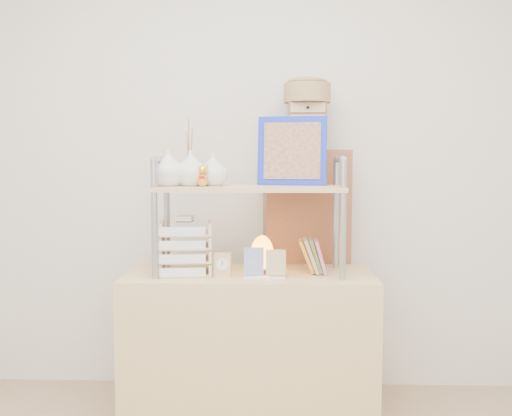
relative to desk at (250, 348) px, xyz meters
The scene contains 10 objects.
room_shell 1.55m from the desk, 90.00° to the right, with size 3.42×3.41×2.61m.
desk is the anchor object (origin of this frame).
cabinet 0.56m from the desk, 51.83° to the left, with size 0.45×0.24×1.35m, color brown.
hutch 0.83m from the desk, behind, with size 0.92×0.34×0.76m.
letter_tray 0.58m from the desk, behind, with size 0.25×0.24×0.28m.
salt_lamp 0.47m from the desk, ahead, with size 0.12×0.11×0.18m.
desk_clock 0.46m from the desk, 144.57° to the right, with size 0.08×0.04×0.11m.
postcard_stand 0.44m from the desk, 56.49° to the right, with size 0.20×0.06×0.14m.
drawer_chest 1.19m from the desk, 50.10° to the left, with size 0.20×0.16×0.25m.
woven_basket 1.35m from the desk, 50.28° to the left, with size 0.25×0.25×0.10m, color olive.
Camera 1 is at (0.12, -1.53, 1.30)m, focal length 40.00 mm.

